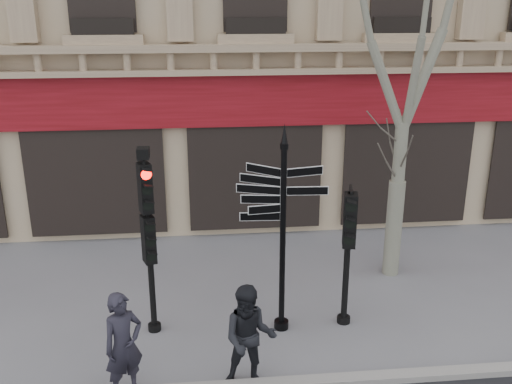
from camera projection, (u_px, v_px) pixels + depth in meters
ground at (282, 338)px, 10.53m from camera, size 80.00×80.00×0.00m
kerb at (294, 383)px, 9.19m from camera, size 80.00×0.25×0.12m
fingerpost at (283, 196)px, 9.99m from camera, size 1.99×1.99×3.96m
traffic_signal_main at (148, 220)px, 10.06m from camera, size 0.46×0.40×3.55m
traffic_signal_secondary at (348, 234)px, 10.45m from camera, size 0.50×0.40×2.65m
pedestrian_a at (123, 346)px, 8.77m from camera, size 0.77×0.71×1.77m
pedestrian_b at (249, 338)px, 8.95m from camera, size 0.93×0.75×1.78m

